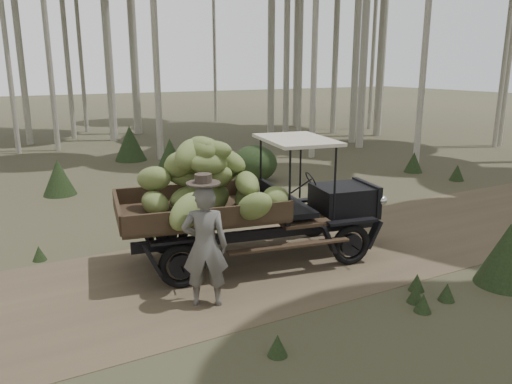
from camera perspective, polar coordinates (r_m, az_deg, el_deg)
ground at (r=8.99m, az=-8.35°, el=-10.06°), size 120.00×120.00×0.00m
dirt_track at (r=8.99m, az=-8.35°, el=-10.04°), size 70.00×4.00×0.01m
banana_truck at (r=9.26m, az=-2.51°, el=0.36°), size 5.32×2.78×2.56m
farmer at (r=7.76m, az=-5.86°, el=-6.01°), size 0.84×0.73×2.12m
undergrowth at (r=9.52m, az=-11.36°, el=-5.28°), size 22.84×23.47×1.38m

